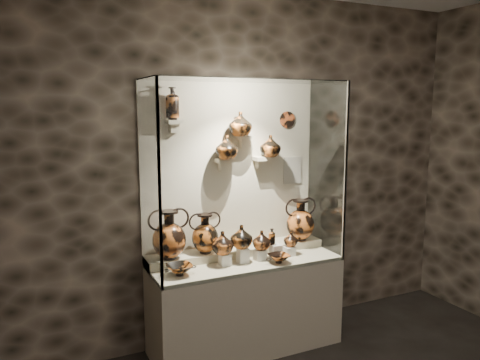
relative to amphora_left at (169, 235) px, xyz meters
name	(u,v)px	position (x,y,z in m)	size (l,w,h in m)	color
wall_back	(230,170)	(0.65, 0.20, 0.49)	(5.00, 0.02, 3.20)	black
plinth	(245,306)	(0.65, -0.12, -0.71)	(1.70, 0.60, 0.80)	beige
front_tier	(245,262)	(0.65, -0.12, -0.30)	(1.68, 0.58, 0.03)	#C0B395
rear_tier	(237,252)	(0.65, 0.05, -0.26)	(1.70, 0.25, 0.10)	#C0B395
back_panel	(231,170)	(0.65, 0.19, 0.49)	(1.70, 0.03, 1.60)	beige
glass_front	(261,179)	(0.65, -0.42, 0.49)	(1.70, 0.01, 1.60)	white
glass_left	(149,181)	(-0.19, -0.12, 0.49)	(0.01, 0.60, 1.60)	white
glass_right	(327,169)	(1.50, -0.12, 0.49)	(0.01, 0.60, 1.60)	white
glass_top	(246,80)	(0.65, -0.12, 1.29)	(1.70, 0.60, 0.01)	white
frame_post_left	(160,186)	(-0.19, -0.41, 0.49)	(0.02, 0.02, 1.60)	gray
frame_post_right	(345,173)	(1.49, -0.41, 0.49)	(0.02, 0.02, 1.60)	gray
pedestal_a	(225,260)	(0.43, -0.17, -0.23)	(0.09, 0.09, 0.10)	silver
pedestal_b	(243,255)	(0.60, -0.17, -0.22)	(0.09, 0.09, 0.13)	silver
pedestal_c	(260,255)	(0.77, -0.17, -0.24)	(0.09, 0.09, 0.09)	silver
pedestal_d	(276,251)	(0.93, -0.17, -0.22)	(0.09, 0.09, 0.12)	silver
pedestal_e	(289,251)	(1.07, -0.17, -0.24)	(0.09, 0.09, 0.08)	silver
bracket_ul	(175,122)	(0.10, 0.12, 0.94)	(0.14, 0.12, 0.04)	beige
bracket_ca	(224,160)	(0.55, 0.12, 0.59)	(0.14, 0.12, 0.04)	beige
bracket_cb	(244,138)	(0.75, 0.12, 0.79)	(0.10, 0.12, 0.04)	beige
bracket_cc	(261,159)	(0.93, 0.12, 0.59)	(0.14, 0.12, 0.04)	beige
amphora_left	(169,235)	(0.00, 0.00, 0.00)	(0.34, 0.34, 0.42)	#BD5E24
amphora_mid	(205,233)	(0.33, 0.02, -0.03)	(0.28, 0.28, 0.35)	#C46322
amphora_right	(300,220)	(1.30, 0.01, -0.01)	(0.32, 0.32, 0.40)	#BD5E24
jug_a	(222,243)	(0.42, -0.16, -0.08)	(0.19, 0.19, 0.20)	#BD5E24
jug_b	(241,236)	(0.60, -0.16, -0.05)	(0.19, 0.19, 0.20)	#C46322
jug_c	(261,240)	(0.80, -0.16, -0.10)	(0.16, 0.16, 0.17)	#BD5E24
jug_e	(291,239)	(1.10, -0.16, -0.13)	(0.13, 0.13, 0.14)	#BD5E24
lekythos_small	(272,236)	(0.90, -0.16, -0.08)	(0.07, 0.07, 0.17)	#C46322
kylix_left	(179,269)	(0.01, -0.23, -0.23)	(0.27, 0.23, 0.11)	#C46322
kylix_right	(279,258)	(0.88, -0.31, -0.23)	(0.23, 0.20, 0.09)	#BD5E24
lekythos_tall	(172,101)	(0.08, 0.10, 1.11)	(0.12, 0.12, 0.31)	#BD5E24
ovoid_vase_a	(227,147)	(0.56, 0.07, 0.71)	(0.20, 0.20, 0.21)	#C46322
ovoid_vase_b	(240,124)	(0.69, 0.06, 0.92)	(0.21, 0.21, 0.22)	#C46322
ovoid_vase_c	(270,146)	(1.00, 0.07, 0.71)	(0.19, 0.19, 0.20)	#C46322
wall_plate	(287,120)	(1.24, 0.17, 0.94)	(0.16, 0.16, 0.02)	#B04C22
info_placard	(292,170)	(1.31, 0.17, 0.45)	(0.20, 0.01, 0.26)	beige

